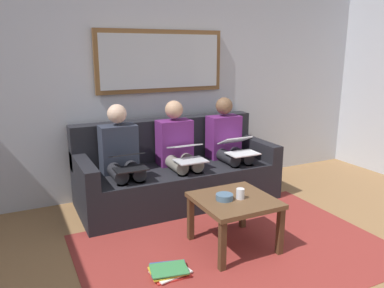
# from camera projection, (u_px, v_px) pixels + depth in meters

# --- Properties ---
(wall_rear) EXTENTS (6.00, 0.12, 2.60)m
(wall_rear) POSITION_uv_depth(u_px,v_px,m) (159.00, 83.00, 4.51)
(wall_rear) COLOR #B7BCC6
(wall_rear) RESTS_ON ground_plane
(area_rug) EXTENTS (2.60, 1.80, 0.01)m
(area_rug) POSITION_uv_depth(u_px,v_px,m) (235.00, 249.00, 3.30)
(area_rug) COLOR maroon
(area_rug) RESTS_ON ground_plane
(couch) EXTENTS (2.20, 0.90, 0.90)m
(couch) POSITION_uv_depth(u_px,v_px,m) (176.00, 173.00, 4.33)
(couch) COLOR black
(couch) RESTS_ON ground_plane
(framed_mirror) EXTENTS (1.54, 0.05, 0.71)m
(framed_mirror) POSITION_uv_depth(u_px,v_px,m) (161.00, 61.00, 4.37)
(framed_mirror) COLOR brown
(coffee_table) EXTENTS (0.64, 0.64, 0.45)m
(coffee_table) POSITION_uv_depth(u_px,v_px,m) (234.00, 205.00, 3.25)
(coffee_table) COLOR brown
(coffee_table) RESTS_ON ground_plane
(cup) EXTENTS (0.07, 0.07, 0.09)m
(cup) POSITION_uv_depth(u_px,v_px,m) (240.00, 194.00, 3.22)
(cup) COLOR silver
(cup) RESTS_ON coffee_table
(bowl) EXTENTS (0.15, 0.15, 0.05)m
(bowl) POSITION_uv_depth(u_px,v_px,m) (224.00, 197.00, 3.20)
(bowl) COLOR slate
(bowl) RESTS_ON coffee_table
(person_left) EXTENTS (0.38, 0.58, 1.14)m
(person_left) POSITION_uv_depth(u_px,v_px,m) (228.00, 143.00, 4.47)
(person_left) COLOR #66236B
(person_left) RESTS_ON couch
(laptop_white) EXTENTS (0.33, 0.40, 0.17)m
(laptop_white) POSITION_uv_depth(u_px,v_px,m) (238.00, 146.00, 4.27)
(laptop_white) COLOR white
(person_middle) EXTENTS (0.38, 0.58, 1.14)m
(person_middle) POSITION_uv_depth(u_px,v_px,m) (178.00, 150.00, 4.20)
(person_middle) COLOR #66236B
(person_middle) RESTS_ON couch
(laptop_silver) EXTENTS (0.31, 0.39, 0.16)m
(laptop_silver) POSITION_uv_depth(u_px,v_px,m) (187.00, 152.00, 3.98)
(laptop_silver) COLOR silver
(person_right) EXTENTS (0.38, 0.58, 1.14)m
(person_right) POSITION_uv_depth(u_px,v_px,m) (122.00, 157.00, 3.92)
(person_right) COLOR #2D3342
(person_right) RESTS_ON couch
(laptop_black) EXTENTS (0.32, 0.34, 0.15)m
(laptop_black) POSITION_uv_depth(u_px,v_px,m) (128.00, 161.00, 3.71)
(laptop_black) COLOR black
(magazine_stack) EXTENTS (0.33, 0.28, 0.05)m
(magazine_stack) POSITION_uv_depth(u_px,v_px,m) (170.00, 271.00, 2.92)
(magazine_stack) COLOR red
(magazine_stack) RESTS_ON ground_plane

